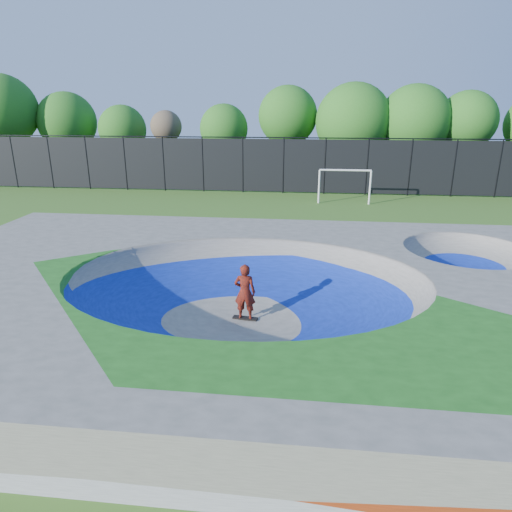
{
  "coord_description": "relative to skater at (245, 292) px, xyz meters",
  "views": [
    {
      "loc": [
        1.74,
        -12.65,
        6.44
      ],
      "look_at": [
        -0.01,
        3.0,
        1.1
      ],
      "focal_mm": 32.0,
      "sensor_mm": 36.0,
      "label": 1
    }
  ],
  "objects": [
    {
      "name": "ground",
      "position": [
        0.03,
        -0.09,
        -0.91
      ],
      "size": [
        120.0,
        120.0,
        0.0
      ],
      "primitive_type": "plane",
      "color": "#37621B",
      "rests_on": "ground"
    },
    {
      "name": "skate_deck",
      "position": [
        0.03,
        -0.09,
        -0.16
      ],
      "size": [
        22.0,
        14.0,
        1.5
      ],
      "primitive_type": "cube",
      "color": "gray",
      "rests_on": "ground"
    },
    {
      "name": "skater",
      "position": [
        0.0,
        0.0,
        0.0
      ],
      "size": [
        0.68,
        0.46,
        1.81
      ],
      "primitive_type": "imported",
      "rotation": [
        0.0,
        0.0,
        3.11
      ],
      "color": "#A8220D",
      "rests_on": "ground"
    },
    {
      "name": "skateboard",
      "position": [
        0.0,
        -0.0,
        -0.88
      ],
      "size": [
        0.8,
        0.33,
        0.05
      ],
      "primitive_type": "cube",
      "rotation": [
        0.0,
        0.0,
        -0.14
      ],
      "color": "black",
      "rests_on": "ground"
    },
    {
      "name": "soccer_goal",
      "position": [
        4.25,
        17.62,
        0.67
      ],
      "size": [
        3.43,
        0.12,
        2.27
      ],
      "color": "white",
      "rests_on": "ground"
    },
    {
      "name": "fence",
      "position": [
        0.03,
        20.91,
        1.19
      ],
      "size": [
        48.09,
        0.09,
        4.04
      ],
      "color": "black",
      "rests_on": "ground"
    },
    {
      "name": "treeline",
      "position": [
        1.31,
        25.84,
        4.2
      ],
      "size": [
        53.59,
        7.57,
        8.73
      ],
      "color": "#443322",
      "rests_on": "ground"
    }
  ]
}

